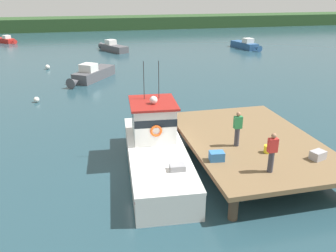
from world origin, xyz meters
TOP-DOWN VIEW (x-y plane):
  - ground_plane at (0.00, 0.00)m, footprint 200.00×200.00m
  - dock at (4.80, 0.00)m, footprint 6.00×9.00m
  - main_fishing_boat at (0.24, 0.60)m, footprint 3.12×9.91m
  - crate_stack_near_edge at (6.57, -2.60)m, footprint 0.71×0.60m
  - crate_stack_mid_dock at (2.40, -1.73)m, footprint 0.65×0.51m
  - bait_bucket at (4.83, -1.54)m, footprint 0.32×0.32m
  - deckhand_by_the_boat at (4.09, -3.12)m, footprint 0.36×0.22m
  - deckhand_further_back at (3.80, -0.56)m, footprint 0.36×0.22m
  - moored_boat_mid_harbor at (-14.46, 45.46)m, footprint 3.82×3.98m
  - moored_boat_outer_mooring at (-2.18, 18.33)m, footprint 4.53×5.86m
  - moored_boat_near_channel at (19.35, 31.67)m, footprint 2.33×5.96m
  - moored_boat_off_the_point at (1.03, 33.92)m, footprint 3.71×5.65m
  - mooring_buoy_inshore at (-6.57, 24.13)m, footprint 0.47×0.47m
  - mooring_buoy_outer at (-6.40, 12.39)m, footprint 0.41×0.41m
  - far_shoreline at (0.00, 62.00)m, footprint 120.00×8.00m

SIDE VIEW (x-z plane):
  - ground_plane at x=0.00m, z-range 0.00..0.00m
  - mooring_buoy_outer at x=-6.40m, z-range 0.00..0.41m
  - mooring_buoy_inshore at x=-6.57m, z-range 0.00..0.47m
  - moored_boat_mid_harbor at x=-14.46m, z-range -0.18..0.99m
  - moored_boat_off_the_point at x=1.03m, z-range -0.23..1.24m
  - moored_boat_near_channel at x=19.35m, z-range -0.23..1.26m
  - moored_boat_outer_mooring at x=-2.18m, z-range -0.25..1.34m
  - main_fishing_boat at x=0.24m, z-range -1.39..3.41m
  - dock at x=4.80m, z-range 0.47..1.67m
  - far_shoreline at x=0.00m, z-range 0.00..2.40m
  - bait_bucket at x=4.83m, z-range 1.20..1.54m
  - crate_stack_near_edge at x=6.57m, z-range 1.20..1.57m
  - crate_stack_mid_dock at x=2.40m, z-range 1.20..1.59m
  - deckhand_by_the_boat at x=4.09m, z-range 1.24..2.87m
  - deckhand_further_back at x=3.80m, z-range 1.24..2.87m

